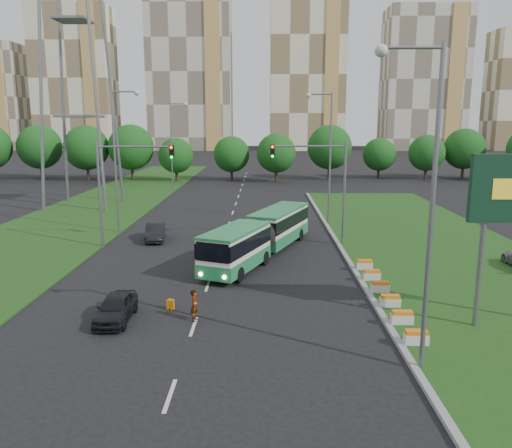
{
  "coord_description": "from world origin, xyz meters",
  "views": [
    {
      "loc": [
        0.24,
        -27.74,
        9.31
      ],
      "look_at": [
        -0.26,
        5.26,
        2.6
      ],
      "focal_mm": 35.0,
      "sensor_mm": 36.0,
      "label": 1
    }
  ],
  "objects_px": {
    "transmission_pylon": "(72,0)",
    "shopping_trolley": "(170,305)",
    "traffic_mast_median": "(323,176)",
    "car_left_far": "(155,232)",
    "articulated_bus": "(258,235)",
    "traffic_mast_left": "(120,177)",
    "car_left_near": "(116,308)",
    "pedestrian": "(195,305)"
  },
  "relations": [
    {
      "from": "traffic_mast_median",
      "to": "articulated_bus",
      "type": "relative_size",
      "value": 0.53
    },
    {
      "from": "transmission_pylon",
      "to": "articulated_bus",
      "type": "height_order",
      "value": "transmission_pylon"
    },
    {
      "from": "traffic_mast_median",
      "to": "car_left_far",
      "type": "height_order",
      "value": "traffic_mast_median"
    },
    {
      "from": "articulated_bus",
      "to": "car_left_far",
      "type": "relative_size",
      "value": 3.67
    },
    {
      "from": "traffic_mast_median",
      "to": "transmission_pylon",
      "type": "relative_size",
      "value": 0.18
    },
    {
      "from": "transmission_pylon",
      "to": "pedestrian",
      "type": "distance_m",
      "value": 42.97
    },
    {
      "from": "transmission_pylon",
      "to": "articulated_bus",
      "type": "distance_m",
      "value": 35.6
    },
    {
      "from": "traffic_mast_left",
      "to": "pedestrian",
      "type": "distance_m",
      "value": 16.7
    },
    {
      "from": "traffic_mast_median",
      "to": "articulated_bus",
      "type": "distance_m",
      "value": 7.06
    },
    {
      "from": "car_left_near",
      "to": "articulated_bus",
      "type": "bearing_deg",
      "value": 59.99
    },
    {
      "from": "traffic_mast_median",
      "to": "transmission_pylon",
      "type": "bearing_deg",
      "value": 144.0
    },
    {
      "from": "articulated_bus",
      "to": "shopping_trolley",
      "type": "xyz_separation_m",
      "value": [
        -4.32,
        -10.57,
        -1.25
      ]
    },
    {
      "from": "traffic_mast_left",
      "to": "shopping_trolley",
      "type": "height_order",
      "value": "traffic_mast_left"
    },
    {
      "from": "car_left_near",
      "to": "pedestrian",
      "type": "relative_size",
      "value": 2.43
    },
    {
      "from": "traffic_mast_left",
      "to": "car_left_far",
      "type": "bearing_deg",
      "value": 51.16
    },
    {
      "from": "transmission_pylon",
      "to": "shopping_trolley",
      "type": "height_order",
      "value": "transmission_pylon"
    },
    {
      "from": "traffic_mast_median",
      "to": "pedestrian",
      "type": "relative_size",
      "value": 5.18
    },
    {
      "from": "car_left_far",
      "to": "shopping_trolley",
      "type": "distance_m",
      "value": 15.74
    },
    {
      "from": "traffic_mast_median",
      "to": "transmission_pylon",
      "type": "xyz_separation_m",
      "value": [
        -24.78,
        18.0,
        16.65
      ]
    },
    {
      "from": "traffic_mast_left",
      "to": "articulated_bus",
      "type": "height_order",
      "value": "traffic_mast_left"
    },
    {
      "from": "pedestrian",
      "to": "shopping_trolley",
      "type": "distance_m",
      "value": 2.09
    },
    {
      "from": "transmission_pylon",
      "to": "shopping_trolley",
      "type": "distance_m",
      "value": 41.58
    },
    {
      "from": "car_left_near",
      "to": "shopping_trolley",
      "type": "xyz_separation_m",
      "value": [
        2.34,
        1.45,
        -0.38
      ]
    },
    {
      "from": "traffic_mast_left",
      "to": "articulated_bus",
      "type": "bearing_deg",
      "value": -12.6
    },
    {
      "from": "transmission_pylon",
      "to": "articulated_bus",
      "type": "bearing_deg",
      "value": -47.0
    },
    {
      "from": "traffic_mast_median",
      "to": "car_left_far",
      "type": "relative_size",
      "value": 1.96
    },
    {
      "from": "traffic_mast_left",
      "to": "shopping_trolley",
      "type": "distance_m",
      "value": 15.04
    },
    {
      "from": "transmission_pylon",
      "to": "shopping_trolley",
      "type": "bearing_deg",
      "value": -64.01
    },
    {
      "from": "pedestrian",
      "to": "car_left_far",
      "type": "bearing_deg",
      "value": 26.34
    },
    {
      "from": "traffic_mast_median",
      "to": "car_left_near",
      "type": "height_order",
      "value": "traffic_mast_median"
    },
    {
      "from": "articulated_bus",
      "to": "pedestrian",
      "type": "relative_size",
      "value": 9.69
    },
    {
      "from": "articulated_bus",
      "to": "pedestrian",
      "type": "distance_m",
      "value": 12.36
    },
    {
      "from": "transmission_pylon",
      "to": "car_left_far",
      "type": "height_order",
      "value": "transmission_pylon"
    },
    {
      "from": "articulated_bus",
      "to": "car_left_near",
      "type": "xyz_separation_m",
      "value": [
        -6.66,
        -12.02,
        -0.87
      ]
    },
    {
      "from": "car_left_far",
      "to": "transmission_pylon",
      "type": "bearing_deg",
      "value": 115.76
    },
    {
      "from": "shopping_trolley",
      "to": "transmission_pylon",
      "type": "bearing_deg",
      "value": 134.99
    },
    {
      "from": "traffic_mast_left",
      "to": "shopping_trolley",
      "type": "bearing_deg",
      "value": -65.32
    },
    {
      "from": "traffic_mast_left",
      "to": "transmission_pylon",
      "type": "relative_size",
      "value": 0.18
    },
    {
      "from": "articulated_bus",
      "to": "pedestrian",
      "type": "bearing_deg",
      "value": -81.65
    },
    {
      "from": "pedestrian",
      "to": "shopping_trolley",
      "type": "xyz_separation_m",
      "value": [
        -1.44,
        1.42,
        -0.51
      ]
    },
    {
      "from": "car_left_near",
      "to": "car_left_far",
      "type": "relative_size",
      "value": 0.92
    },
    {
      "from": "car_left_far",
      "to": "articulated_bus",
      "type": "bearing_deg",
      "value": -38.04
    }
  ]
}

